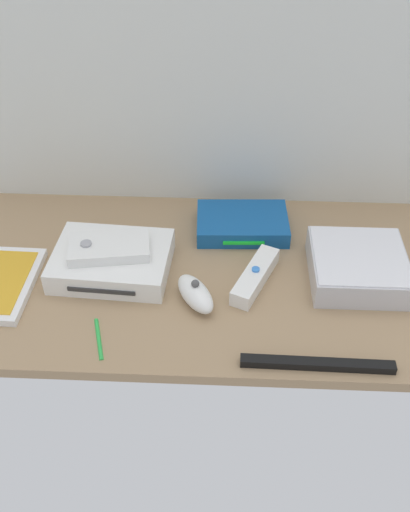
{
  "coord_description": "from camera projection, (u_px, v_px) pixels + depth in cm",
  "views": [
    {
      "loc": [
        3.6,
        -79.93,
        71.9
      ],
      "look_at": [
        0.0,
        0.0,
        4.0
      ],
      "focal_mm": 40.78,
      "sensor_mm": 36.0,
      "label": 1
    }
  ],
  "objects": [
    {
      "name": "ground_plane",
      "position": [
        205.0,
        276.0,
        1.08
      ],
      "size": [
        100.0,
        48.0,
        2.0
      ],
      "primitive_type": "cube",
      "color": "#9E7F5B",
      "rests_on": "ground"
    },
    {
      "name": "back_wall",
      "position": [
        211.0,
        51.0,
        1.06
      ],
      "size": [
        110.0,
        1.2,
        64.0
      ],
      "primitive_type": "cube",
      "color": "silver",
      "rests_on": "ground"
    },
    {
      "name": "game_console",
      "position": [
        112.0,
        260.0,
        1.07
      ],
      "size": [
        21.95,
        17.49,
        4.4
      ],
      "rotation": [
        0.0,
        0.0,
        -0.06
      ],
      "color": "white",
      "rests_on": "ground_plane"
    },
    {
      "name": "mini_computer",
      "position": [
        358.0,
        267.0,
        1.05
      ],
      "size": [
        17.07,
        17.07,
        5.3
      ],
      "rotation": [
        0.0,
        0.0,
        0.0
      ],
      "color": "silver",
      "rests_on": "ground_plane"
    },
    {
      "name": "network_router",
      "position": [
        242.0,
        224.0,
        1.16
      ],
      "size": [
        18.49,
        12.94,
        3.4
      ],
      "rotation": [
        0.0,
        0.0,
        0.04
      ],
      "color": "#145193",
      "rests_on": "ground_plane"
    },
    {
      "name": "remote_wand",
      "position": [
        255.0,
        276.0,
        1.04
      ],
      "size": [
        9.23,
        15.0,
        3.4
      ],
      "rotation": [
        0.0,
        0.0,
        -0.41
      ],
      "color": "white",
      "rests_on": "ground_plane"
    },
    {
      "name": "remote_nunchuk",
      "position": [
        195.0,
        294.0,
        1.0
      ],
      "size": [
        8.99,
        10.82,
        5.1
      ],
      "rotation": [
        0.0,
        0.0,
        0.55
      ],
      "color": "white",
      "rests_on": "ground_plane"
    },
    {
      "name": "remote_classic_pad",
      "position": [
        109.0,
        247.0,
        1.05
      ],
      "size": [
        15.42,
        10.02,
        2.4
      ],
      "rotation": [
        0.0,
        0.0,
        0.15
      ],
      "color": "white",
      "rests_on": "game_console"
    },
    {
      "name": "sensor_bar",
      "position": [
        317.0,
        364.0,
        0.9
      ],
      "size": [
        24.03,
        2.2,
        1.4
      ],
      "primitive_type": "cube",
      "rotation": [
        0.0,
        0.0,
        -0.02
      ],
      "color": "black",
      "rests_on": "ground_plane"
    },
    {
      "name": "stylus_pen",
      "position": [
        99.0,
        338.0,
        0.95
      ],
      "size": [
        3.17,
        8.84,
        0.7
      ],
      "primitive_type": "cylinder",
      "rotation": [
        0.0,
        1.57,
        1.85
      ],
      "color": "green",
      "rests_on": "ground_plane"
    }
  ]
}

